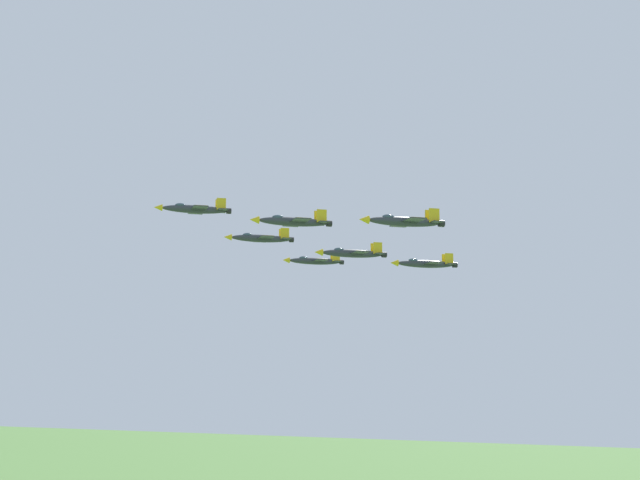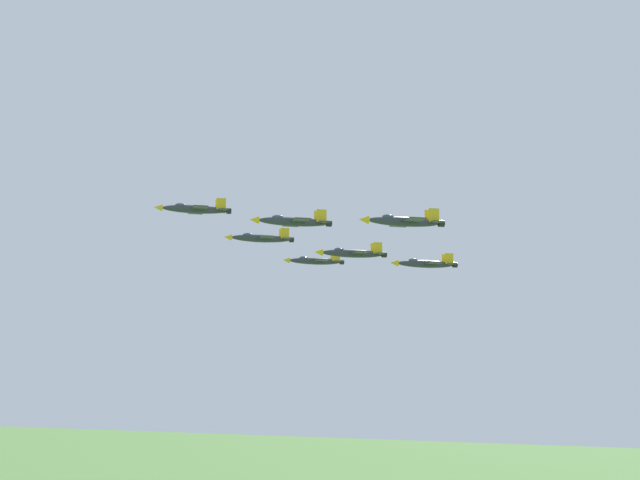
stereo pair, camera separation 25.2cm
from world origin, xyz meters
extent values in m
ellipsoid|color=#2D3338|center=(6.03, 11.46, 108.35)|extent=(10.27, 13.11, 1.91)
cone|color=gold|center=(1.17, 18.14, 108.35)|extent=(2.43, 2.50, 1.62)
ellipsoid|color=#334751|center=(4.11, 14.10, 109.07)|extent=(2.65, 2.90, 1.11)
cube|color=#2D3338|center=(6.47, 10.86, 108.24)|extent=(10.56, 8.98, 0.19)
cube|color=gold|center=(2.61, 8.05, 108.30)|extent=(2.40, 2.90, 0.23)
cube|color=gold|center=(10.32, 13.66, 108.30)|extent=(2.40, 2.90, 0.23)
cube|color=#2D3338|center=(9.70, 6.42, 108.35)|extent=(5.48, 4.88, 0.19)
cube|color=gold|center=(8.75, 6.10, 109.73)|extent=(1.45, 1.86, 2.75)
cube|color=gold|center=(10.29, 7.22, 109.73)|extent=(1.45, 1.86, 2.75)
cylinder|color=black|center=(10.64, 5.12, 108.35)|extent=(1.70, 1.64, 1.33)
ellipsoid|color=#2D3338|center=(4.38, -13.44, 103.74)|extent=(10.82, 13.44, 1.97)
cone|color=gold|center=(-0.77, -6.62, 103.74)|extent=(2.53, 2.59, 1.68)
ellipsoid|color=#334751|center=(2.35, -10.75, 104.48)|extent=(2.77, 2.99, 1.15)
cube|color=#2D3338|center=(4.85, -14.05, 103.63)|extent=(10.86, 9.41, 0.20)
cube|color=gold|center=(0.91, -17.03, 103.69)|extent=(2.52, 2.98, 0.24)
cube|color=gold|center=(8.79, -11.08, 103.69)|extent=(2.52, 2.98, 0.24)
cube|color=#2D3338|center=(8.27, -18.59, 103.74)|extent=(5.65, 5.10, 0.20)
cube|color=gold|center=(7.30, -18.94, 105.17)|extent=(1.53, 1.91, 2.85)
cube|color=gold|center=(8.87, -17.75, 105.17)|extent=(1.53, 1.91, 2.85)
cylinder|color=black|center=(9.27, -19.92, 103.74)|extent=(1.76, 1.71, 1.38)
ellipsoid|color=#2D3338|center=(30.34, 5.82, 104.76)|extent=(10.43, 13.43, 1.95)
cone|color=gold|center=(25.41, 12.67, 104.76)|extent=(2.48, 2.55, 1.66)
ellipsoid|color=#334751|center=(28.39, 8.53, 105.49)|extent=(2.70, 2.96, 1.14)
cube|color=#2D3338|center=(30.78, 5.21, 104.65)|extent=(10.80, 9.13, 0.19)
cube|color=gold|center=(26.83, 2.36, 104.70)|extent=(2.44, 2.97, 0.23)
cube|color=gold|center=(34.73, 8.05, 104.70)|extent=(2.44, 2.97, 0.23)
cube|color=#2D3338|center=(34.06, 0.66, 104.76)|extent=(5.61, 4.97, 0.19)
cube|color=gold|center=(33.09, 0.34, 106.16)|extent=(1.48, 1.91, 2.81)
cube|color=gold|center=(34.67, 1.48, 106.16)|extent=(1.48, 1.91, 2.81)
cylinder|color=black|center=(35.02, -0.67, 104.76)|extent=(1.74, 1.67, 1.36)
ellipsoid|color=#2D3338|center=(2.74, -38.34, 102.03)|extent=(10.94, 13.70, 2.01)
cone|color=gold|center=(-2.46, -31.38, 102.03)|extent=(2.57, 2.63, 1.70)
ellipsoid|color=#334751|center=(0.69, -35.59, 102.78)|extent=(2.81, 3.04, 1.17)
cube|color=#2D3338|center=(3.21, -38.97, 101.92)|extent=(11.06, 9.53, 0.20)
cube|color=gold|center=(-0.81, -41.97, 101.98)|extent=(2.55, 3.04, 0.24)
cube|color=gold|center=(7.22, -35.96, 101.98)|extent=(2.55, 3.04, 0.24)
cube|color=#2D3338|center=(6.66, -43.59, 102.03)|extent=(5.75, 5.17, 0.20)
cube|color=gold|center=(5.67, -43.94, 103.48)|extent=(1.55, 1.95, 2.90)
cube|color=gold|center=(7.28, -42.74, 103.48)|extent=(1.55, 1.95, 2.90)
cylinder|color=black|center=(7.68, -44.95, 102.03)|extent=(1.79, 1.73, 1.40)
ellipsoid|color=#2D3338|center=(54.65, 0.19, 101.51)|extent=(10.42, 13.07, 1.91)
cone|color=gold|center=(49.70, 6.83, 101.51)|extent=(2.45, 2.50, 1.63)
ellipsoid|color=#334751|center=(52.69, 2.81, 102.23)|extent=(2.67, 2.90, 1.12)
cube|color=#2D3338|center=(55.09, -0.41, 101.41)|extent=(10.55, 9.07, 0.19)
cube|color=gold|center=(51.26, -3.26, 101.46)|extent=(2.42, 2.90, 0.23)
cube|color=gold|center=(58.93, 2.45, 101.46)|extent=(2.42, 2.90, 0.23)
cube|color=#2D3338|center=(58.38, -4.82, 101.51)|extent=(5.49, 4.92, 0.19)
cube|color=gold|center=(57.44, -5.15, 102.89)|extent=(1.47, 1.86, 2.76)
cube|color=gold|center=(58.97, -4.01, 102.89)|extent=(1.47, 1.86, 2.76)
cylinder|color=black|center=(59.35, -6.12, 101.51)|extent=(1.71, 1.65, 1.34)
ellipsoid|color=#2D3338|center=(28.69, -19.08, 99.58)|extent=(10.66, 13.49, 1.97)
cone|color=gold|center=(23.64, -12.21, 99.58)|extent=(2.51, 2.58, 1.67)
ellipsoid|color=#334751|center=(26.70, -16.37, 100.32)|extent=(2.74, 2.99, 1.15)
cube|color=#2D3338|center=(29.15, -19.69, 99.48)|extent=(10.88, 9.30, 0.20)
cube|color=gold|center=(25.19, -22.61, 99.53)|extent=(2.48, 2.99, 0.24)
cube|color=gold|center=(33.11, -16.78, 99.53)|extent=(2.48, 2.99, 0.24)
cube|color=#2D3338|center=(32.50, -24.25, 99.58)|extent=(5.65, 5.05, 0.20)
cube|color=gold|center=(31.53, -24.59, 101.01)|extent=(1.51, 1.92, 2.84)
cube|color=gold|center=(33.12, -23.42, 101.01)|extent=(1.51, 1.92, 2.84)
cylinder|color=black|center=(33.49, -25.59, 99.58)|extent=(1.76, 1.70, 1.38)
ellipsoid|color=#2D3338|center=(40.03, -34.34, 97.70)|extent=(10.20, 13.17, 1.91)
cone|color=gold|center=(35.21, -27.62, 97.70)|extent=(2.43, 2.50, 1.62)
ellipsoid|color=#334751|center=(38.12, -31.69, 98.42)|extent=(2.65, 2.90, 1.11)
cube|color=#2D3338|center=(40.46, -34.95, 97.60)|extent=(10.59, 8.94, 0.19)
cube|color=gold|center=(36.58, -37.73, 97.65)|extent=(2.38, 2.91, 0.23)
cube|color=gold|center=(44.34, -32.17, 97.65)|extent=(2.38, 2.91, 0.23)
cube|color=#2D3338|center=(43.66, -39.41, 97.70)|extent=(5.49, 4.86, 0.19)
cube|color=gold|center=(42.71, -39.72, 99.08)|extent=(1.44, 1.87, 2.76)
cube|color=gold|center=(44.26, -38.61, 99.08)|extent=(1.44, 1.87, 2.76)
cylinder|color=black|center=(44.60, -40.72, 97.70)|extent=(1.70, 1.64, 1.34)
camera|label=1|loc=(-154.69, -77.35, 74.31)|focal=45.38mm
camera|label=2|loc=(-154.60, -77.58, 74.31)|focal=45.38mm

